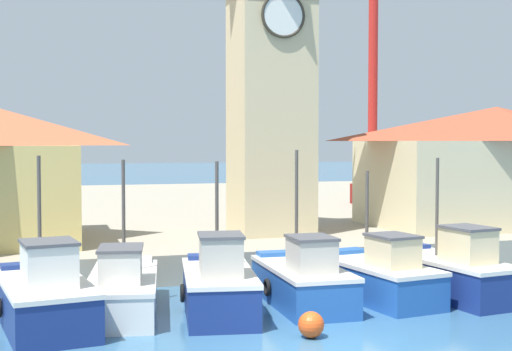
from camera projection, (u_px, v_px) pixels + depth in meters
name	position (u px, v px, depth m)	size (l,w,h in m)	color
ground_plane	(323.00, 351.00, 16.06)	(300.00, 300.00, 0.00)	#386689
quay_wharf	(151.00, 212.00, 42.99)	(120.00, 40.00, 1.02)	#9E937F
fishing_boat_far_left	(44.00, 297.00, 18.09)	(2.79, 5.06, 4.36)	navy
fishing_boat_left_outer	(123.00, 289.00, 19.60)	(2.60, 5.32, 4.22)	silver
fishing_boat_left_inner	(219.00, 286.00, 19.48)	(2.53, 4.74, 4.17)	navy
fishing_boat_mid_left	(303.00, 280.00, 20.57)	(2.07, 4.64, 4.48)	#2356A8
fishing_boat_center	(378.00, 276.00, 21.22)	(2.54, 4.73, 3.84)	#2356A8
fishing_boat_mid_right	(450.00, 272.00, 21.59)	(2.54, 4.97, 4.23)	navy
clock_tower	(271.00, 67.00, 28.60)	(3.48, 3.48, 14.27)	beige
warehouse_right	(496.00, 165.00, 31.90)	(11.68, 6.46, 5.28)	beige
port_crane_near	(370.00, 76.00, 42.48)	(2.98, 10.18, 19.15)	maroon
mooring_buoy	(311.00, 325.00, 17.12)	(0.64, 0.64, 0.64)	#E54C19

